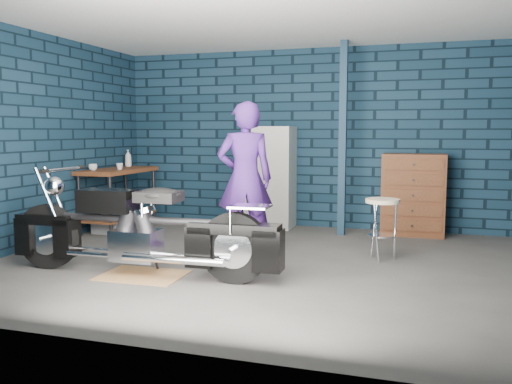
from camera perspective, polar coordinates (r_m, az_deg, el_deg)
ground at (r=6.06m, az=0.94°, el=-7.54°), size 6.00×6.00×0.00m
room_walls at (r=6.43m, az=2.40°, el=10.36°), size 6.02×5.01×2.71m
support_post at (r=7.67m, az=9.11°, el=5.51°), size 0.10×0.10×2.70m
workbench at (r=8.32m, az=-14.23°, el=-0.73°), size 0.60×1.40×0.91m
drip_mat at (r=5.69m, az=-11.84°, el=-8.57°), size 0.85×0.65×0.01m
motorcycle at (r=5.57m, az=-11.97°, el=-3.18°), size 2.49×0.73×1.09m
person at (r=6.41m, az=-1.16°, el=1.42°), size 0.78×0.66×1.81m
storage_bin at (r=8.08m, az=-15.24°, el=-3.32°), size 0.41×0.29×0.25m
locker at (r=8.21m, az=1.44°, el=1.56°), size 0.72×0.51×1.53m
tool_chest at (r=7.92m, az=16.21°, el=-0.28°), size 0.86×0.48×1.15m
shop_stool at (r=6.33m, az=13.11°, el=-3.85°), size 0.45×0.45×0.70m
cup_a at (r=7.96m, az=-16.79°, el=2.51°), size 0.13×0.13×0.09m
cup_b at (r=8.08m, az=-14.16°, el=2.64°), size 0.13×0.13×0.09m
bottle at (r=8.74m, az=-13.31°, el=3.50°), size 0.11×0.11×0.27m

